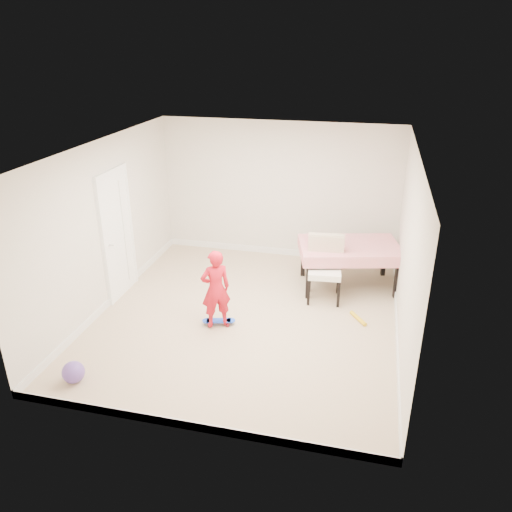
% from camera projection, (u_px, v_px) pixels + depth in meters
% --- Properties ---
extents(ground, '(5.00, 5.00, 0.00)m').
position_uv_depth(ground, '(247.00, 317.00, 7.71)').
color(ground, tan).
rests_on(ground, ground).
extents(ceiling, '(4.50, 5.00, 0.04)m').
position_uv_depth(ceiling, '(245.00, 150.00, 6.67)').
color(ceiling, white).
rests_on(ceiling, wall_back).
extents(wall_back, '(4.50, 0.04, 2.60)m').
position_uv_depth(wall_back, '(279.00, 191.00, 9.39)').
color(wall_back, beige).
rests_on(wall_back, ground).
extents(wall_front, '(4.50, 0.04, 2.60)m').
position_uv_depth(wall_front, '(184.00, 329.00, 4.98)').
color(wall_front, beige).
rests_on(wall_front, ground).
extents(wall_left, '(0.04, 5.00, 2.60)m').
position_uv_depth(wall_left, '(106.00, 226.00, 7.66)').
color(wall_left, beige).
rests_on(wall_left, ground).
extents(wall_right, '(0.04, 5.00, 2.60)m').
position_uv_depth(wall_right, '(406.00, 253.00, 6.71)').
color(wall_right, beige).
rests_on(wall_right, ground).
extents(door, '(0.11, 0.94, 2.11)m').
position_uv_depth(door, '(117.00, 236.00, 8.04)').
color(door, white).
rests_on(door, ground).
extents(baseboard_back, '(4.50, 0.02, 0.12)m').
position_uv_depth(baseboard_back, '(278.00, 251.00, 9.90)').
color(baseboard_back, white).
rests_on(baseboard_back, ground).
extents(baseboard_front, '(4.50, 0.02, 0.12)m').
position_uv_depth(baseboard_front, '(190.00, 425.00, 5.47)').
color(baseboard_front, white).
rests_on(baseboard_front, ground).
extents(baseboard_left, '(0.02, 5.00, 0.12)m').
position_uv_depth(baseboard_left, '(114.00, 297.00, 8.16)').
color(baseboard_left, white).
rests_on(baseboard_left, ground).
extents(baseboard_right, '(0.02, 5.00, 0.12)m').
position_uv_depth(baseboard_right, '(396.00, 331.00, 7.21)').
color(baseboard_right, white).
rests_on(baseboard_right, ground).
extents(dining_table, '(1.85, 1.40, 0.77)m').
position_uv_depth(dining_table, '(348.00, 266.00, 8.51)').
color(dining_table, red).
rests_on(dining_table, ground).
extents(dining_chair, '(0.64, 0.71, 1.06)m').
position_uv_depth(dining_chair, '(325.00, 270.00, 8.02)').
color(dining_chair, white).
rests_on(dining_chair, ground).
extents(skateboard, '(0.52, 0.30, 0.07)m').
position_uv_depth(skateboard, '(219.00, 322.00, 7.49)').
color(skateboard, blue).
rests_on(skateboard, ground).
extents(child, '(0.52, 0.48, 1.20)m').
position_uv_depth(child, '(216.00, 291.00, 7.21)').
color(child, red).
rests_on(child, ground).
extents(balloon, '(0.28, 0.28, 0.28)m').
position_uv_depth(balloon, '(73.00, 372.00, 6.21)').
color(balloon, '#6445A7').
rests_on(balloon, ground).
extents(foam_toy, '(0.28, 0.36, 0.06)m').
position_uv_depth(foam_toy, '(358.00, 318.00, 7.61)').
color(foam_toy, gold).
rests_on(foam_toy, ground).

